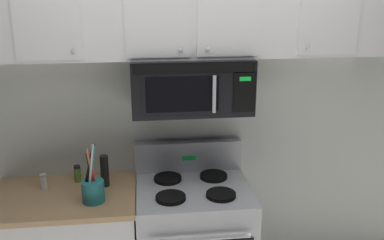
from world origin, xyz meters
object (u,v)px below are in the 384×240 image
salt_shaker (44,181)px  spice_jar (78,174)px  utensil_crock_teal (93,187)px  over_range_microwave (191,84)px  pepper_mill (105,171)px

salt_shaker → spice_jar: 0.22m
salt_shaker → spice_jar: (0.21, 0.08, 0.01)m
spice_jar → salt_shaker: bearing=-160.0°
utensil_crock_teal → salt_shaker: bearing=146.9°
over_range_microwave → utensil_crock_teal: 0.89m
over_range_microwave → pepper_mill: 0.81m
over_range_microwave → spice_jar: size_ratio=6.54×
utensil_crock_teal → pepper_mill: size_ratio=1.79×
salt_shaker → pepper_mill: (0.40, -0.01, 0.06)m
utensil_crock_teal → salt_shaker: size_ratio=3.88×
utensil_crock_teal → salt_shaker: utensil_crock_teal is taller
utensil_crock_teal → spice_jar: utensil_crock_teal is taller
pepper_mill → spice_jar: bearing=154.8°
over_range_microwave → utensil_crock_teal: bearing=-160.4°
utensil_crock_teal → pepper_mill: 0.22m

